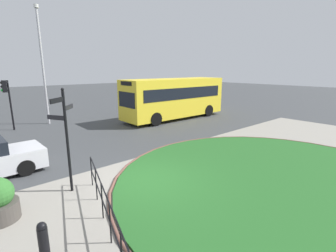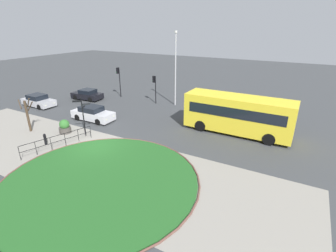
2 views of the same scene
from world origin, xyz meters
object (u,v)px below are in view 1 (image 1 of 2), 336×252
Objects in this scene: signpost_directional at (66,133)px; traffic_light_near at (7,94)px; lamppost_tall at (42,63)px; bollard_foreground at (43,241)px; bus_yellow at (175,97)px.

traffic_light_near is (0.08, 11.27, 0.41)m from signpost_directional.
traffic_light_near is 0.40× the size of lamppost_tall.
traffic_light_near is 3.30m from lamppost_tall.
signpost_directional reaches higher than bollard_foreground.
signpost_directional is 3.75× the size of bollard_foreground.
traffic_light_near reaches higher than bollard_foreground.
signpost_directional is 1.05× the size of traffic_light_near.
bollard_foreground is at bearing 37.82° from bus_yellow.
bus_yellow is 11.98m from traffic_light_near.
lamppost_tall is (2.63, 11.79, 2.44)m from signpost_directional.
bus_yellow is at bearing 31.93° from signpost_directional.
lamppost_tall reaches higher than signpost_directional.
bus_yellow is 2.75× the size of traffic_light_near.
lamppost_tall is (-8.63, 4.78, 2.73)m from bus_yellow.
lamppost_tall reaches higher than bollard_foreground.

